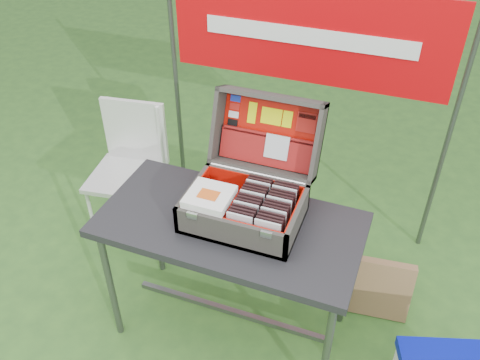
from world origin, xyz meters
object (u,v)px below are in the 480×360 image
at_px(suitcase, 248,173).
at_px(cardboard_box, 379,289).
at_px(chair, 124,178).
at_px(table, 230,278).

xyz_separation_m(suitcase, cardboard_box, (0.67, 0.29, -0.82)).
bearing_deg(chair, cardboard_box, -11.51).
height_order(table, suitcase, suitcase).
distance_m(chair, cardboard_box, 1.66).
relative_size(table, cardboard_box, 3.40).
bearing_deg(cardboard_box, table, -158.23).
xyz_separation_m(table, cardboard_box, (0.73, 0.38, -0.20)).
relative_size(suitcase, cardboard_box, 1.48).
distance_m(table, suitcase, 0.63).
relative_size(table, chair, 1.38).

